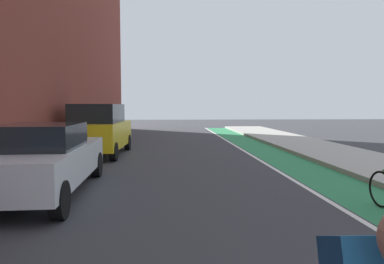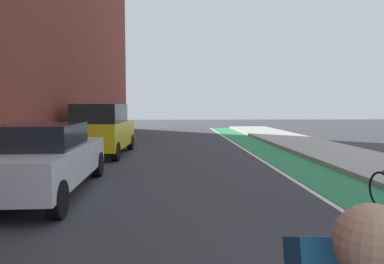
# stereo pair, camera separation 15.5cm
# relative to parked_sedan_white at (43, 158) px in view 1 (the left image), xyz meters

# --- Properties ---
(ground_plane) EXTENTS (79.38, 79.38, 0.00)m
(ground_plane) POSITION_rel_parked_sedan_white_xyz_m (3.27, 3.17, -0.79)
(ground_plane) COLOR #38383D
(bike_lane_paint) EXTENTS (1.60, 36.08, 0.00)m
(bike_lane_paint) POSITION_rel_parked_sedan_white_xyz_m (6.79, 5.17, -0.79)
(bike_lane_paint) COLOR #2D8451
(bike_lane_paint) RESTS_ON ground
(lane_divider_stripe) EXTENTS (0.12, 36.08, 0.00)m
(lane_divider_stripe) POSITION_rel_parked_sedan_white_xyz_m (5.89, 5.17, -0.78)
(lane_divider_stripe) COLOR white
(lane_divider_stripe) RESTS_ON ground
(sidewalk_right) EXTENTS (3.13, 36.08, 0.14)m
(sidewalk_right) POSITION_rel_parked_sedan_white_xyz_m (9.15, 5.17, -0.72)
(sidewalk_right) COLOR #A8A59E
(sidewalk_right) RESTS_ON ground
(parked_sedan_white) EXTENTS (1.96, 4.81, 1.53)m
(parked_sedan_white) POSITION_rel_parked_sedan_white_xyz_m (0.00, 0.00, 0.00)
(parked_sedan_white) COLOR silver
(parked_sedan_white) RESTS_ON ground
(parked_suv_yellow_cab) EXTENTS (2.03, 4.41, 1.98)m
(parked_suv_yellow_cab) POSITION_rel_parked_sedan_white_xyz_m (-0.00, 6.23, 0.23)
(parked_suv_yellow_cab) COLOR yellow
(parked_suv_yellow_cab) RESTS_ON ground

